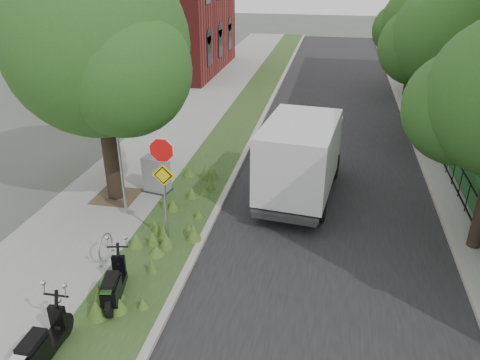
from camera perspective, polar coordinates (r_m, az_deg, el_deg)
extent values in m
plane|color=#4C5147|center=(12.73, -3.50, -9.88)|extent=(120.00, 120.00, 0.00)
cube|color=gray|center=(22.42, -7.68, 6.31)|extent=(3.50, 60.00, 0.12)
cube|color=#27411C|center=(21.72, -0.75, 5.90)|extent=(2.00, 60.00, 0.12)
cube|color=#9E9991|center=(21.54, 1.87, 5.74)|extent=(0.20, 60.00, 0.13)
cube|color=black|center=(21.31, 11.22, 4.85)|extent=(7.00, 60.00, 0.01)
cube|color=#9E9991|center=(21.61, 20.54, 4.15)|extent=(0.20, 60.00, 0.13)
cube|color=gray|center=(21.97, 24.89, 3.69)|extent=(3.20, 60.00, 0.12)
cylinder|color=black|center=(15.32, -15.76, 5.50)|extent=(0.52, 0.52, 4.48)
sphere|color=#264A18|center=(14.66, -17.05, 15.52)|extent=(5.40, 5.40, 5.40)
sphere|color=#264A18|center=(16.05, -19.36, 13.54)|extent=(4.05, 4.05, 4.05)
sphere|color=#264A18|center=(13.69, -13.94, 12.91)|extent=(3.78, 3.78, 3.78)
cube|color=#473828|center=(16.19, -14.83, -1.94)|extent=(1.40, 1.40, 0.01)
cylinder|color=#A5A8AD|center=(14.23, -14.48, 3.07)|extent=(0.08, 0.08, 4.00)
torus|color=#A5A8AD|center=(12.86, -16.08, -7.86)|extent=(0.05, 0.77, 0.77)
cube|color=#A5A8AD|center=(12.80, -16.60, -10.06)|extent=(0.06, 0.06, 0.04)
cube|color=#A5A8AD|center=(13.32, -15.22, -8.34)|extent=(0.06, 0.06, 0.04)
cylinder|color=#A5A8AD|center=(12.76, -9.12, -1.57)|extent=(0.07, 0.07, 3.00)
cylinder|color=red|center=(12.22, -9.57, 3.59)|extent=(0.86, 0.03, 0.86)
cylinder|color=white|center=(12.23, -9.54, 3.61)|extent=(0.94, 0.02, 0.94)
cube|color=yellow|center=(12.50, -9.34, 0.61)|extent=(0.64, 0.03, 0.64)
cube|color=black|center=(21.43, 22.79, 6.46)|extent=(0.04, 24.00, 0.04)
cube|color=black|center=(21.68, 22.44, 4.47)|extent=(0.04, 24.00, 0.04)
cylinder|color=black|center=(21.57, 22.59, 5.33)|extent=(0.03, 0.03, 1.00)
cube|color=#17401C|center=(21.70, 24.42, 5.26)|extent=(1.00, 24.00, 1.10)
cube|color=#2D2D33|center=(20.88, 26.40, 14.59)|extent=(0.25, 26.00, 0.60)
cube|color=maroon|center=(34.43, -10.27, 19.59)|extent=(9.00, 10.00, 8.00)
sphere|color=#264A18|center=(13.50, 25.35, 7.93)|extent=(3.00, 3.00, 3.00)
cylinder|color=black|center=(21.10, 22.75, 9.24)|extent=(0.36, 0.36, 4.03)
sphere|color=#264A18|center=(20.63, 23.93, 15.74)|extent=(4.20, 4.20, 4.20)
sphere|color=#264A18|center=(21.15, 20.79, 14.99)|extent=(3.15, 3.15, 3.15)
sphere|color=#264A18|center=(20.37, 26.35, 13.99)|extent=(2.94, 2.94, 2.94)
cylinder|color=black|center=(28.83, 20.04, 13.23)|extent=(0.36, 0.36, 3.64)
sphere|color=#264A18|center=(28.50, 20.73, 17.55)|extent=(3.80, 3.80, 3.80)
sphere|color=#264A18|center=(29.00, 18.69, 17.00)|extent=(2.85, 2.85, 2.85)
sphere|color=#264A18|center=(28.20, 22.31, 16.45)|extent=(2.66, 2.66, 2.66)
cylinder|color=black|center=(10.90, -20.63, -16.29)|extent=(0.13, 0.54, 0.54)
cube|color=black|center=(10.47, -22.60, -18.58)|extent=(0.37, 1.20, 0.19)
cube|color=black|center=(10.09, -23.97, -18.87)|extent=(0.38, 0.68, 0.42)
cube|color=black|center=(9.94, -24.09, -17.54)|extent=(0.32, 0.63, 0.13)
cylinder|color=black|center=(12.03, -14.23, -10.92)|extent=(0.22, 0.52, 0.51)
cylinder|color=black|center=(11.11, -15.54, -14.61)|extent=(0.22, 0.52, 0.51)
cube|color=black|center=(11.51, -14.92, -12.77)|extent=(0.57, 1.17, 0.18)
cube|color=black|center=(11.11, -15.44, -12.90)|extent=(0.48, 0.70, 0.39)
cube|color=black|center=(11.00, -15.54, -11.70)|extent=(0.41, 0.64, 0.12)
cube|color=#262628|center=(15.86, 7.32, -0.34)|extent=(2.48, 5.33, 0.17)
cube|color=#B7BABC|center=(17.35, 8.71, 4.86)|extent=(2.13, 1.57, 1.55)
cube|color=silver|center=(14.88, 7.19, 3.00)|extent=(2.52, 3.90, 2.14)
cube|color=#262628|center=(16.30, -10.00, -1.19)|extent=(1.03, 0.79, 0.04)
cube|color=gray|center=(16.04, -10.15, 0.71)|extent=(0.91, 0.67, 1.23)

